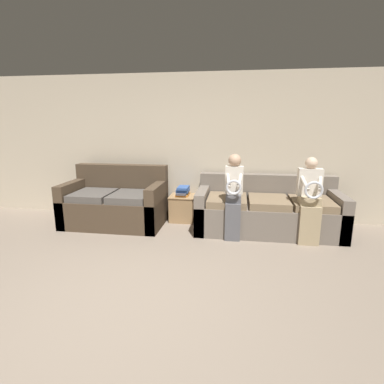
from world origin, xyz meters
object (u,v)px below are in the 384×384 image
couch_main (267,211)px  child_left_seated (234,192)px  couch_side (116,204)px  side_shelf (183,208)px  book_stack (183,191)px  child_right_seated (310,197)px

couch_main → child_left_seated: size_ratio=1.78×
couch_side → child_left_seated: 2.06m
child_left_seated → side_shelf: (-0.90, 0.69, -0.48)m
couch_side → book_stack: bearing=17.1°
couch_side → child_right_seated: bearing=-6.6°
couch_side → side_shelf: size_ratio=3.62×
child_left_seated → couch_main: bearing=37.1°
child_right_seated → side_shelf: 2.15m
couch_main → couch_side: couch_side is taller
child_left_seated → book_stack: child_left_seated is taller
book_stack → side_shelf: bearing=155.0°
couch_main → child_right_seated: 0.77m
couch_side → child_right_seated: (3.08, -0.36, 0.33)m
couch_main → book_stack: couch_main is taller
couch_main → couch_side: (-2.54, -0.06, 0.03)m
couch_side → child_left_seated: bearing=-9.9°
child_right_seated → book_stack: child_right_seated is taller
child_left_seated → book_stack: 1.14m
child_left_seated → child_right_seated: child_left_seated is taller
side_shelf → couch_side: bearing=-162.7°
couch_side → book_stack: (1.11, 0.34, 0.18)m
couch_main → child_left_seated: bearing=-142.9°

